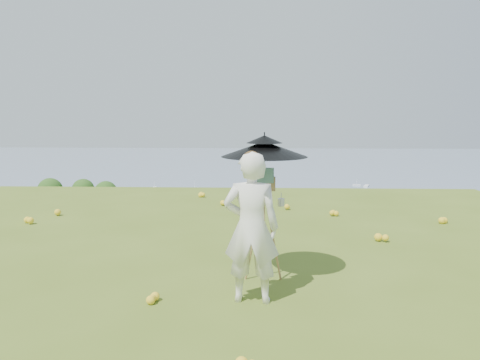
# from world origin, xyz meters

# --- Properties ---
(ground) EXTENTS (14.00, 14.00, 0.00)m
(ground) POSITION_xyz_m (0.00, 0.00, 0.00)
(ground) COLOR #5A7220
(ground) RESTS_ON ground
(shoreline_tier) EXTENTS (170.00, 28.00, 8.00)m
(shoreline_tier) POSITION_xyz_m (0.00, 75.00, -36.00)
(shoreline_tier) COLOR #72695B
(shoreline_tier) RESTS_ON bay_water
(bay_water) EXTENTS (700.00, 700.00, 0.00)m
(bay_water) POSITION_xyz_m (0.00, 240.00, -34.00)
(bay_water) COLOR slate
(bay_water) RESTS_ON ground
(peninsula) EXTENTS (90.00, 60.00, 12.00)m
(peninsula) POSITION_xyz_m (-75.00, 155.00, -29.00)
(peninsula) COLOR #17340E
(peninsula) RESTS_ON bay_water
(slope_trees) EXTENTS (110.00, 50.00, 6.00)m
(slope_trees) POSITION_xyz_m (0.00, 35.00, -15.00)
(slope_trees) COLOR #234F17
(slope_trees) RESTS_ON forest_slope
(harbor_town) EXTENTS (110.00, 22.00, 5.00)m
(harbor_town) POSITION_xyz_m (0.00, 75.00, -29.50)
(harbor_town) COLOR silver
(harbor_town) RESTS_ON shoreline_tier
(moored_boats) EXTENTS (140.00, 140.00, 0.70)m
(moored_boats) POSITION_xyz_m (-12.50, 161.00, -33.65)
(moored_boats) COLOR white
(moored_boats) RESTS_ON bay_water
(wildflowers) EXTENTS (10.00, 10.50, 0.12)m
(wildflowers) POSITION_xyz_m (0.00, 0.25, 0.06)
(wildflowers) COLOR yellow
(wildflowers) RESTS_ON ground
(painter) EXTENTS (0.67, 0.46, 1.78)m
(painter) POSITION_xyz_m (0.64, -1.32, 0.89)
(painter) COLOR white
(painter) RESTS_ON ground
(field_easel) EXTENTS (0.61, 0.61, 1.53)m
(field_easel) POSITION_xyz_m (0.79, -0.72, 0.76)
(field_easel) COLOR #93653D
(field_easel) RESTS_ON ground
(sun_umbrella) EXTENTS (1.15, 1.15, 0.71)m
(sun_umbrella) POSITION_xyz_m (0.79, -0.69, 1.61)
(sun_umbrella) COLOR black
(sun_umbrella) RESTS_ON field_easel
(painter_cap) EXTENTS (0.21, 0.25, 0.10)m
(painter_cap) POSITION_xyz_m (0.64, -1.32, 1.73)
(painter_cap) COLOR #C0697A
(painter_cap) RESTS_ON painter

